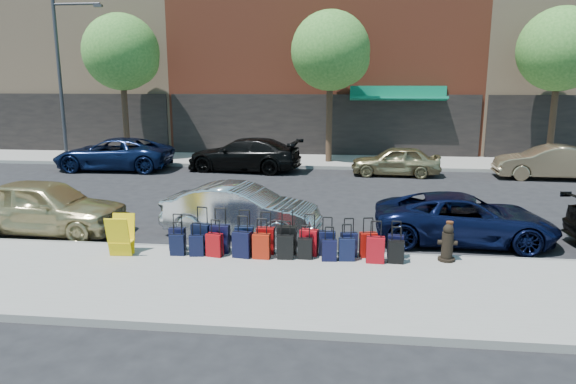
# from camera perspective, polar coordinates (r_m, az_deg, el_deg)

# --- Properties ---
(ground) EXTENTS (120.00, 120.00, 0.00)m
(ground) POSITION_cam_1_polar(r_m,az_deg,el_deg) (16.62, 1.58, -1.99)
(ground) COLOR black
(ground) RESTS_ON ground
(sidewalk_near) EXTENTS (60.00, 4.00, 0.15)m
(sidewalk_near) POSITION_cam_1_polar(r_m,az_deg,el_deg) (10.45, -1.56, -10.28)
(sidewalk_near) COLOR gray
(sidewalk_near) RESTS_ON ground
(sidewalk_far) EXTENTS (60.00, 4.00, 0.15)m
(sidewalk_far) POSITION_cam_1_polar(r_m,az_deg,el_deg) (26.40, 3.47, 3.45)
(sidewalk_far) COLOR gray
(sidewalk_far) RESTS_ON ground
(curb_near) EXTENTS (60.00, 0.08, 0.15)m
(curb_near) POSITION_cam_1_polar(r_m,az_deg,el_deg) (12.33, -0.24, -6.72)
(curb_near) COLOR gray
(curb_near) RESTS_ON ground
(curb_far) EXTENTS (60.00, 0.08, 0.15)m
(curb_far) POSITION_cam_1_polar(r_m,az_deg,el_deg) (24.41, 3.21, 2.74)
(curb_far) COLOR gray
(curb_far) RESTS_ON ground
(building_left) EXTENTS (15.00, 12.12, 16.00)m
(building_left) POSITION_cam_1_polar(r_m,az_deg,el_deg) (38.42, -21.41, 17.22)
(building_left) COLOR tan
(building_left) RESTS_ON ground
(tree_left) EXTENTS (3.80, 3.80, 7.27)m
(tree_left) POSITION_cam_1_polar(r_m,az_deg,el_deg) (27.95, -17.75, 14.37)
(tree_left) COLOR black
(tree_left) RESTS_ON sidewalk_far
(tree_center) EXTENTS (3.80, 3.80, 7.27)m
(tree_center) POSITION_cam_1_polar(r_m,az_deg,el_deg) (25.61, 5.05, 15.13)
(tree_center) COLOR black
(tree_center) RESTS_ON sidewalk_far
(tree_right) EXTENTS (3.80, 3.80, 7.27)m
(tree_right) POSITION_cam_1_polar(r_m,az_deg,el_deg) (27.40, 28.26, 13.58)
(tree_right) COLOR black
(tree_right) RESTS_ON sidewalk_far
(streetlight) EXTENTS (2.59, 0.18, 8.00)m
(streetlight) POSITION_cam_1_polar(r_m,az_deg,el_deg) (28.62, -23.74, 12.36)
(streetlight) COLOR #333338
(streetlight) RESTS_ON sidewalk_far
(suitcase_front_0) EXTENTS (0.37, 0.20, 0.88)m
(suitcase_front_0) POSITION_cam_1_polar(r_m,az_deg,el_deg) (12.45, -12.18, -5.12)
(suitcase_front_0) COLOR black
(suitcase_front_0) RESTS_ON sidewalk_near
(suitcase_front_1) EXTENTS (0.48, 0.33, 1.06)m
(suitcase_front_1) POSITION_cam_1_polar(r_m,az_deg,el_deg) (12.28, -9.58, -4.98)
(suitcase_front_1) COLOR black
(suitcase_front_1) RESTS_ON sidewalk_near
(suitcase_front_2) EXTENTS (0.44, 0.25, 1.05)m
(suitcase_front_2) POSITION_cam_1_polar(r_m,az_deg,el_deg) (12.12, -7.55, -5.14)
(suitcase_front_2) COLOR black
(suitcase_front_2) RESTS_ON sidewalk_near
(suitcase_front_3) EXTENTS (0.44, 0.26, 1.02)m
(suitcase_front_3) POSITION_cam_1_polar(r_m,az_deg,el_deg) (12.01, -4.88, -5.30)
(suitcase_front_3) COLOR black
(suitcase_front_3) RESTS_ON sidewalk_near
(suitcase_front_4) EXTENTS (0.41, 0.23, 0.98)m
(suitcase_front_4) POSITION_cam_1_polar(r_m,az_deg,el_deg) (11.96, -2.51, -5.40)
(suitcase_front_4) COLOR maroon
(suitcase_front_4) RESTS_ON sidewalk_near
(suitcase_front_5) EXTENTS (0.44, 0.26, 1.05)m
(suitcase_front_5) POSITION_cam_1_polar(r_m,az_deg,el_deg) (11.92, -0.13, -5.33)
(suitcase_front_5) COLOR black
(suitcase_front_5) RESTS_ON sidewalk_near
(suitcase_front_6) EXTENTS (0.43, 0.28, 0.97)m
(suitcase_front_6) POSITION_cam_1_polar(r_m,az_deg,el_deg) (11.83, 2.33, -5.61)
(suitcase_front_6) COLOR #AB0B13
(suitcase_front_6) RESTS_ON sidewalk_near
(suitcase_front_7) EXTENTS (0.37, 0.21, 0.89)m
(suitcase_front_7) POSITION_cam_1_polar(r_m,az_deg,el_deg) (11.89, 4.36, -5.68)
(suitcase_front_7) COLOR black
(suitcase_front_7) RESTS_ON sidewalk_near
(suitcase_front_8) EXTENTS (0.40, 0.27, 0.90)m
(suitcase_front_8) POSITION_cam_1_polar(r_m,az_deg,el_deg) (11.83, 6.78, -5.82)
(suitcase_front_8) COLOR black
(suitcase_front_8) RESTS_ON sidewalk_near
(suitcase_front_9) EXTENTS (0.41, 0.28, 0.91)m
(suitcase_front_9) POSITION_cam_1_polar(r_m,az_deg,el_deg) (11.86, 8.89, -5.81)
(suitcase_front_9) COLOR #950F09
(suitcase_front_9) RESTS_ON sidewalk_near
(suitcase_front_10) EXTENTS (0.37, 0.23, 0.85)m
(suitcase_front_10) POSITION_cam_1_polar(r_m,az_deg,el_deg) (11.91, 11.86, -5.93)
(suitcase_front_10) COLOR black
(suitcase_front_10) RESTS_ON sidewalk_near
(suitcase_back_0) EXTENTS (0.34, 0.21, 0.78)m
(suitcase_back_0) POSITION_cam_1_polar(r_m,az_deg,el_deg) (12.12, -12.17, -5.74)
(suitcase_back_0) COLOR black
(suitcase_back_0) RESTS_ON sidewalk_near
(suitcase_back_1) EXTENTS (0.35, 0.24, 0.78)m
(suitcase_back_1) POSITION_cam_1_polar(r_m,az_deg,el_deg) (11.99, -10.12, -5.87)
(suitcase_back_1) COLOR black
(suitcase_back_1) RESTS_ON sidewalk_near
(suitcase_back_2) EXTENTS (0.39, 0.27, 0.86)m
(suitcase_back_2) POSITION_cam_1_polar(r_m,az_deg,el_deg) (11.88, -8.16, -5.84)
(suitcase_back_2) COLOR maroon
(suitcase_back_2) RESTS_ON sidewalk_near
(suitcase_back_3) EXTENTS (0.44, 0.30, 0.96)m
(suitcase_back_3) POSITION_cam_1_polar(r_m,az_deg,el_deg) (11.74, -5.14, -5.82)
(suitcase_back_3) COLOR black
(suitcase_back_3) RESTS_ON sidewalk_near
(suitcase_back_4) EXTENTS (0.39, 0.24, 0.92)m
(suitcase_back_4) POSITION_cam_1_polar(r_m,az_deg,el_deg) (11.64, -2.97, -6.02)
(suitcase_back_4) COLOR #A31D0A
(suitcase_back_4) RESTS_ON sidewalk_near
(suitcase_back_5) EXTENTS (0.38, 0.23, 0.87)m
(suitcase_back_5) POSITION_cam_1_polar(r_m,az_deg,el_deg) (11.60, -0.29, -6.14)
(suitcase_back_5) COLOR black
(suitcase_back_5) RESTS_ON sidewalk_near
(suitcase_back_6) EXTENTS (0.33, 0.20, 0.77)m
(suitcase_back_6) POSITION_cam_1_polar(r_m,az_deg,el_deg) (11.62, 1.90, -6.28)
(suitcase_back_6) COLOR black
(suitcase_back_6) RESTS_ON sidewalk_near
(suitcase_back_7) EXTENTS (0.34, 0.21, 0.77)m
(suitcase_back_7) POSITION_cam_1_polar(r_m,az_deg,el_deg) (11.52, 4.60, -6.46)
(suitcase_back_7) COLOR black
(suitcase_back_7) RESTS_ON sidewalk_near
(suitcase_back_8) EXTENTS (0.37, 0.24, 0.83)m
(suitcase_back_8) POSITION_cam_1_polar(r_m,az_deg,el_deg) (11.57, 6.52, -6.34)
(suitcase_back_8) COLOR black
(suitcase_back_8) RESTS_ON sidewalk_near
(suitcase_back_9) EXTENTS (0.40, 0.25, 0.94)m
(suitcase_back_9) POSITION_cam_1_polar(r_m,az_deg,el_deg) (11.52, 9.68, -6.34)
(suitcase_back_9) COLOR maroon
(suitcase_back_9) RESTS_ON sidewalk_near
(suitcase_back_10) EXTENTS (0.35, 0.22, 0.81)m
(suitcase_back_10) POSITION_cam_1_polar(r_m,az_deg,el_deg) (11.59, 11.91, -6.51)
(suitcase_back_10) COLOR black
(suitcase_back_10) RESTS_ON sidewalk_near
(fire_hydrant) EXTENTS (0.43, 0.38, 0.84)m
(fire_hydrant) POSITION_cam_1_polar(r_m,az_deg,el_deg) (11.98, 17.29, -5.54)
(fire_hydrant) COLOR black
(fire_hydrant) RESTS_ON sidewalk_near
(bollard) EXTENTS (0.16, 0.16, 0.86)m
(bollard) POSITION_cam_1_polar(r_m,az_deg,el_deg) (12.11, 17.42, -5.06)
(bollard) COLOR #38190C
(bollard) RESTS_ON sidewalk_near
(display_rack) EXTENTS (0.55, 0.60, 0.93)m
(display_rack) POSITION_cam_1_polar(r_m,az_deg,el_deg) (12.39, -18.07, -4.65)
(display_rack) COLOR yellow
(display_rack) RESTS_ON sidewalk_near
(car_near_0) EXTENTS (4.51, 2.04, 1.50)m
(car_near_0) POSITION_cam_1_polar(r_m,az_deg,el_deg) (15.39, -25.40, -1.46)
(car_near_0) COLOR tan
(car_near_0) RESTS_ON ground
(car_near_1) EXTENTS (4.33, 2.01, 1.37)m
(car_near_1) POSITION_cam_1_polar(r_m,az_deg,el_deg) (13.82, -5.20, -2.03)
(car_near_1) COLOR silver
(car_near_1) RESTS_ON ground
(car_near_2) EXTENTS (4.61, 2.27, 1.26)m
(car_near_2) POSITION_cam_1_polar(r_m,az_deg,el_deg) (13.91, 19.01, -2.82)
(car_near_2) COLOR #0B1233
(car_near_2) RESTS_ON ground
(car_far_0) EXTENTS (5.47, 2.64, 1.50)m
(car_far_0) POSITION_cam_1_polar(r_m,az_deg,el_deg) (25.40, -18.82, 4.02)
(car_far_0) COLOR #0D193C
(car_far_0) RESTS_ON ground
(car_far_1) EXTENTS (5.51, 2.80, 1.53)m
(car_far_1) POSITION_cam_1_polar(r_m,az_deg,el_deg) (23.85, -4.92, 4.17)
(car_far_1) COLOR black
(car_far_1) RESTS_ON ground
(car_far_2) EXTENTS (3.92, 1.72, 1.31)m
(car_far_2) POSITION_cam_1_polar(r_m,az_deg,el_deg) (23.07, 11.87, 3.40)
(car_far_2) COLOR #95885B
(car_far_2) RESTS_ON ground
(car_far_3) EXTENTS (4.43, 1.73, 1.44)m
(car_far_3) POSITION_cam_1_polar(r_m,az_deg,el_deg) (24.41, 26.99, 2.95)
(car_far_3) COLOR #947C5A
(car_far_3) RESTS_ON ground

